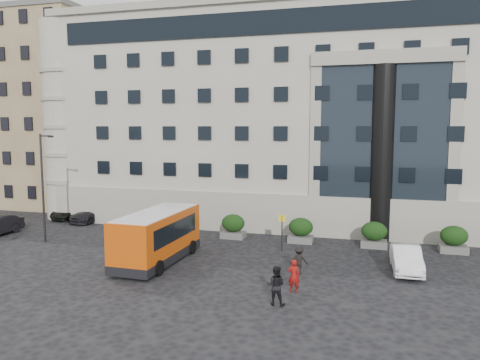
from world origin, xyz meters
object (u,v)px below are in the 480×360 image
object	(u,v)px
hedge_a	(171,222)
pedestrian_c	(299,260)
bus_stop_sign	(282,227)
pedestrian_b	(276,285)
hedge_c	(301,230)
red_truck	(75,200)
minibus	(157,235)
hedge_e	(454,239)
parked_car_c	(93,213)
pedestrian_a	(294,276)
hedge_b	(233,226)
street_lamp	(43,183)
white_taxi	(406,259)
parked_car_d	(73,212)
hedge_d	(374,234)

from	to	relation	value
hedge_a	pedestrian_c	xyz separation A→B (m)	(11.36, -7.42, -0.12)
bus_stop_sign	pedestrian_b	xyz separation A→B (m)	(1.48, -9.62, -0.77)
hedge_c	red_truck	size ratio (longest dim) A/B	0.36
bus_stop_sign	minibus	xyz separation A→B (m)	(-7.09, -4.64, 0.03)
hedge_e	parked_car_c	distance (m)	29.85
parked_car_c	pedestrian_a	distance (m)	24.47
bus_stop_sign	hedge_b	bearing A→B (deg)	146.93
parked_car_c	pedestrian_a	bearing A→B (deg)	-26.29
hedge_b	minibus	distance (m)	7.99
hedge_a	street_lamp	bearing A→B (deg)	-148.84
red_truck	white_taxi	bearing A→B (deg)	-25.79
hedge_b	pedestrian_c	bearing A→B (deg)	-50.30
hedge_c	parked_car_c	bearing A→B (deg)	171.40
hedge_c	bus_stop_sign	distance (m)	3.05
parked_car_d	pedestrian_a	size ratio (longest dim) A/B	2.65
hedge_d	white_taxi	bearing A→B (deg)	-71.03
street_lamp	red_truck	xyz separation A→B (m)	(-4.85, 10.56, -3.01)
hedge_a	hedge_b	size ratio (longest dim) A/B	1.00
hedge_a	red_truck	world-z (taller)	red_truck
minibus	pedestrian_b	size ratio (longest dim) A/B	4.05
white_taxi	pedestrian_a	world-z (taller)	pedestrian_a
hedge_b	bus_stop_sign	xyz separation A→B (m)	(4.30, -2.80, 0.80)
parked_car_d	hedge_b	bearing A→B (deg)	-4.00
minibus	pedestrian_a	distance (m)	9.67
pedestrian_c	street_lamp	bearing A→B (deg)	-13.57
pedestrian_c	parked_car_c	bearing A→B (deg)	-32.86
hedge_a	pedestrian_a	bearing A→B (deg)	-42.28
parked_car_c	pedestrian_c	size ratio (longest dim) A/B	3.03
hedge_c	minibus	size ratio (longest dim) A/B	0.24
hedge_a	hedge_b	bearing A→B (deg)	0.00
minibus	parked_car_d	xyz separation A→B (m)	(-13.80, 10.86, -1.13)
street_lamp	pedestrian_c	size ratio (longest dim) A/B	4.92
hedge_d	street_lamp	bearing A→B (deg)	-168.47
hedge_a	bus_stop_sign	distance (m)	9.94
street_lamp	pedestrian_b	xyz separation A→B (m)	(18.92, -7.62, -3.41)
street_lamp	parked_car_d	bearing A→B (deg)	112.73
bus_stop_sign	red_truck	world-z (taller)	red_truck
hedge_e	red_truck	world-z (taller)	red_truck
hedge_e	pedestrian_a	distance (m)	14.00
hedge_a	white_taxi	world-z (taller)	hedge_a
parked_car_d	pedestrian_b	size ratio (longest dim) A/B	2.39
parked_car_c	parked_car_d	xyz separation A→B (m)	(-2.47, 0.50, -0.08)
hedge_a	pedestrian_c	bearing A→B (deg)	-33.15
red_truck	parked_car_d	size ratio (longest dim) A/B	1.12
minibus	red_truck	bearing A→B (deg)	140.52
hedge_e	parked_car_d	xyz separation A→B (m)	(-32.18, 3.42, -0.29)
street_lamp	parked_car_d	world-z (taller)	street_lamp
hedge_b	pedestrian_a	xyz separation A→B (m)	(6.35, -10.50, -0.07)
hedge_b	minibus	bearing A→B (deg)	-110.52
hedge_d	hedge_c	bearing A→B (deg)	180.00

